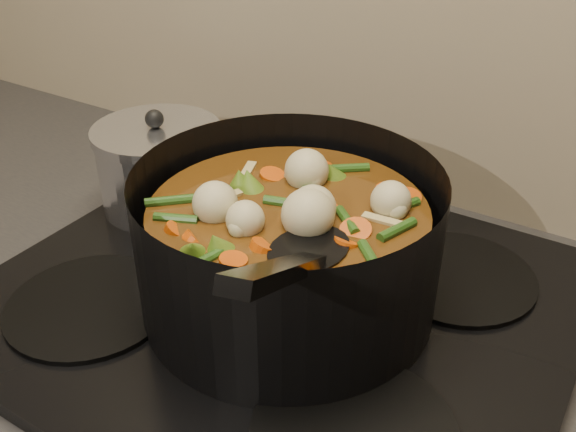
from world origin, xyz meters
The scene contains 3 objects.
stovetop centered at (0.00, 1.93, 0.92)m, with size 0.62×0.54×0.03m.
stockpot centered at (0.02, 1.92, 1.00)m, with size 0.33×0.41×0.23m.
saucepan centered at (-0.24, 2.01, 0.99)m, with size 0.17×0.17×0.14m.
Camera 1 is at (0.31, 1.45, 1.38)m, focal length 40.00 mm.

